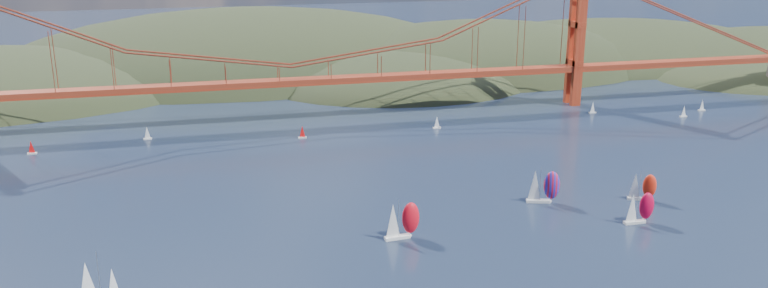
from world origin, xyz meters
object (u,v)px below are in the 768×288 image
Objects in this scene: racer_2 at (642,186)px; racer_0 at (401,220)px; racer_1 at (639,207)px; racer_rwb at (543,186)px.

racer_0 is at bearing -148.24° from racer_2.
racer_0 is 62.71m from racer_1.
racer_1 is 17.99m from racer_2.
racer_2 is at bearing 6.37° from racer_rwb.
racer_1 is at bearing -31.64° from racer_rwb.
racer_1 is at bearing -100.02° from racer_2.
racer_rwb is (-27.95, 4.86, 0.80)m from racer_2.
racer_1 is 0.90× the size of racer_rwb.
racer_0 is 46.94m from racer_rwb.
racer_1 is at bearing -10.72° from racer_0.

